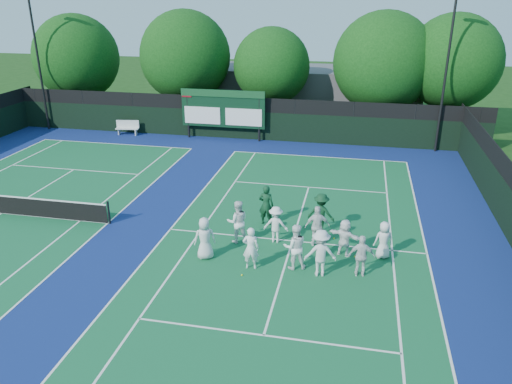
% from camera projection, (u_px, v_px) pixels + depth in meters
% --- Properties ---
extents(ground, '(120.00, 120.00, 0.00)m').
position_uv_depth(ground, '(289.00, 252.00, 20.27)').
color(ground, '#14380F').
rests_on(ground, ground).
extents(court_apron, '(34.00, 32.00, 0.01)m').
position_uv_depth(court_apron, '(160.00, 228.00, 22.31)').
color(court_apron, navy).
rests_on(court_apron, ground).
extents(near_court, '(11.05, 23.85, 0.01)m').
position_uv_depth(near_court, '(292.00, 241.00, 21.17)').
color(near_court, '#125830').
rests_on(near_court, ground).
extents(left_court, '(11.05, 23.85, 0.01)m').
position_uv_depth(left_court, '(2.00, 213.00, 23.83)').
color(left_court, '#125830').
rests_on(left_court, ground).
extents(back_fence, '(34.00, 0.08, 3.00)m').
position_uv_depth(back_fence, '(238.00, 120.00, 35.43)').
color(back_fence, black).
rests_on(back_fence, ground).
extents(scoreboard, '(6.00, 0.21, 3.55)m').
position_uv_depth(scoreboard, '(223.00, 109.00, 34.93)').
color(scoreboard, black).
rests_on(scoreboard, ground).
extents(clubhouse, '(18.00, 6.00, 4.00)m').
position_uv_depth(clubhouse, '(307.00, 92.00, 41.69)').
color(clubhouse, '#535357').
rests_on(clubhouse, ground).
extents(light_pole_left, '(1.20, 0.30, 10.12)m').
position_uv_depth(light_pole_left, '(36.00, 44.00, 36.15)').
color(light_pole_left, black).
rests_on(light_pole_left, ground).
extents(light_pole_right, '(1.20, 0.30, 10.12)m').
position_uv_depth(light_pole_right, '(449.00, 53.00, 30.74)').
color(light_pole_right, black).
rests_on(light_pole_right, ground).
extents(tennis_net, '(11.30, 0.10, 1.10)m').
position_uv_depth(tennis_net, '(0.00, 204.00, 23.65)').
color(tennis_net, black).
rests_on(tennis_net, ground).
extents(bench, '(1.73, 0.70, 1.06)m').
position_uv_depth(bench, '(128.00, 127.00, 36.72)').
color(bench, silver).
rests_on(bench, ground).
extents(tree_a, '(6.76, 6.76, 8.32)m').
position_uv_depth(tree_a, '(79.00, 60.00, 40.06)').
color(tree_a, black).
rests_on(tree_a, ground).
extents(tree_b, '(6.90, 6.90, 8.70)m').
position_uv_depth(tree_b, '(188.00, 59.00, 38.20)').
color(tree_b, black).
rests_on(tree_b, ground).
extents(tree_c, '(5.67, 5.67, 7.54)m').
position_uv_depth(tree_c, '(274.00, 68.00, 37.12)').
color(tree_c, black).
rests_on(tree_c, ground).
extents(tree_d, '(7.13, 7.13, 8.75)m').
position_uv_depth(tree_d, '(385.00, 65.00, 35.42)').
color(tree_d, black).
rests_on(tree_d, ground).
extents(tree_e, '(6.57, 6.57, 8.62)m').
position_uv_depth(tree_e, '(455.00, 64.00, 34.48)').
color(tree_e, black).
rests_on(tree_e, ground).
extents(tennis_ball_0, '(0.07, 0.07, 0.07)m').
position_uv_depth(tennis_ball_0, '(242.00, 275.00, 18.58)').
color(tennis_ball_0, yellow).
rests_on(tennis_ball_0, ground).
extents(tennis_ball_3, '(0.07, 0.07, 0.07)m').
position_uv_depth(tennis_ball_3, '(242.00, 225.00, 22.57)').
color(tennis_ball_3, yellow).
rests_on(tennis_ball_3, ground).
extents(tennis_ball_4, '(0.07, 0.07, 0.07)m').
position_uv_depth(tennis_ball_4, '(334.00, 238.00, 21.34)').
color(tennis_ball_4, yellow).
rests_on(tennis_ball_4, ground).
extents(tennis_ball_5, '(0.07, 0.07, 0.07)m').
position_uv_depth(tennis_ball_5, '(355.00, 257.00, 19.88)').
color(tennis_ball_5, yellow).
rests_on(tennis_ball_5, ground).
extents(player_front_0, '(0.99, 0.83, 1.73)m').
position_uv_depth(player_front_0, '(205.00, 238.00, 19.53)').
color(player_front_0, silver).
rests_on(player_front_0, ground).
extents(player_front_1, '(0.66, 0.47, 1.72)m').
position_uv_depth(player_front_1, '(251.00, 248.00, 18.80)').
color(player_front_1, white).
rests_on(player_front_1, ground).
extents(player_front_2, '(1.04, 0.91, 1.82)m').
position_uv_depth(player_front_2, '(295.00, 247.00, 18.80)').
color(player_front_2, white).
rests_on(player_front_2, ground).
extents(player_front_3, '(1.30, 0.89, 1.85)m').
position_uv_depth(player_front_3, '(321.00, 253.00, 18.32)').
color(player_front_3, silver).
rests_on(player_front_3, ground).
extents(player_front_4, '(0.99, 0.47, 1.64)m').
position_uv_depth(player_front_4, '(362.00, 256.00, 18.32)').
color(player_front_4, silver).
rests_on(player_front_4, ground).
extents(player_back_0, '(1.09, 0.97, 1.87)m').
position_uv_depth(player_back_0, '(238.00, 222.00, 20.81)').
color(player_back_0, white).
rests_on(player_back_0, ground).
extents(player_back_1, '(1.05, 0.61, 1.60)m').
position_uv_depth(player_back_1, '(276.00, 225.00, 20.84)').
color(player_back_1, white).
rests_on(player_back_1, ground).
extents(player_back_2, '(1.11, 0.68, 1.77)m').
position_uv_depth(player_back_2, '(317.00, 226.00, 20.51)').
color(player_back_2, silver).
rests_on(player_back_2, ground).
extents(player_back_3, '(1.50, 0.96, 1.55)m').
position_uv_depth(player_back_3, '(345.00, 238.00, 19.80)').
color(player_back_3, white).
rests_on(player_back_3, ground).
extents(player_back_4, '(0.87, 0.70, 1.55)m').
position_uv_depth(player_back_4, '(384.00, 240.00, 19.60)').
color(player_back_4, silver).
rests_on(player_back_4, ground).
extents(coach_left, '(0.71, 0.49, 1.87)m').
position_uv_depth(coach_left, '(266.00, 205.00, 22.40)').
color(coach_left, '#0F381F').
rests_on(coach_left, ground).
extents(coach_right, '(1.28, 0.87, 1.83)m').
position_uv_depth(coach_right, '(321.00, 213.00, 21.60)').
color(coach_right, '#0F371D').
rests_on(coach_right, ground).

